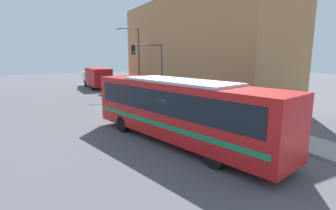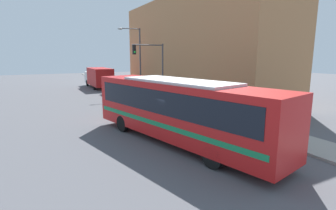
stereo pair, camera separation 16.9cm
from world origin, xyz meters
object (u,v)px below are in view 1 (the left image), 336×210
(city_bus, at_px, (178,107))
(fire_hydrant, at_px, (215,112))
(delivery_truck, at_px, (97,77))
(street_lamp, at_px, (136,55))
(parking_meter, at_px, (177,96))
(traffic_light_pole, at_px, (152,62))

(city_bus, distance_m, fire_hydrant, 6.20)
(delivery_truck, bearing_deg, city_bus, -94.16)
(fire_hydrant, distance_m, street_lamp, 15.82)
(parking_meter, bearing_deg, city_bus, -120.03)
(city_bus, distance_m, traffic_light_pole, 13.04)
(delivery_truck, distance_m, parking_meter, 17.78)
(city_bus, height_order, fire_hydrant, city_bus)
(traffic_light_pole, bearing_deg, street_lamp, 82.53)
(fire_hydrant, distance_m, traffic_light_pole, 9.62)
(traffic_light_pole, bearing_deg, delivery_truck, 98.97)
(city_bus, relative_size, parking_meter, 9.74)
(delivery_truck, distance_m, fire_hydrant, 23.20)
(city_bus, height_order, delivery_truck, city_bus)
(city_bus, bearing_deg, street_lamp, 61.92)
(fire_hydrant, distance_m, parking_meter, 5.49)
(fire_hydrant, relative_size, parking_meter, 0.59)
(fire_hydrant, bearing_deg, traffic_light_pole, 96.00)
(fire_hydrant, xyz_separation_m, parking_meter, (0.00, 5.47, 0.49))
(fire_hydrant, relative_size, street_lamp, 0.10)
(city_bus, distance_m, parking_meter, 10.16)
(city_bus, height_order, street_lamp, street_lamp)
(delivery_truck, bearing_deg, parking_meter, -79.78)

